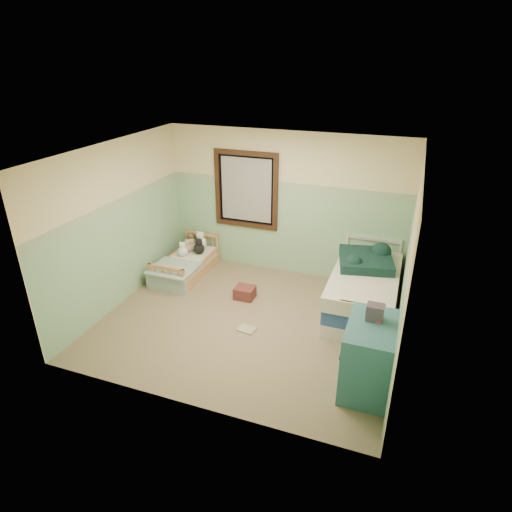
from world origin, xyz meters
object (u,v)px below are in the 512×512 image
(toddler_bed_frame, at_px, (186,269))
(plush_floor_cream, at_px, (184,260))
(red_pillow, at_px, (245,293))
(dresser, at_px, (369,356))
(twin_bed_frame, at_px, (362,305))
(plush_floor_tan, at_px, (155,275))
(floor_book, at_px, (247,329))

(toddler_bed_frame, bearing_deg, plush_floor_cream, 127.87)
(toddler_bed_frame, bearing_deg, red_pillow, -18.35)
(dresser, bearing_deg, twin_bed_frame, 99.02)
(red_pillow, bearing_deg, dresser, -34.14)
(toddler_bed_frame, bearing_deg, dresser, -28.64)
(red_pillow, bearing_deg, plush_floor_tan, -179.50)
(dresser, bearing_deg, plush_floor_tan, 159.44)
(toddler_bed_frame, distance_m, plush_floor_tan, 0.58)
(toddler_bed_frame, distance_m, floor_book, 2.08)
(plush_floor_tan, distance_m, dresser, 4.04)
(plush_floor_cream, distance_m, plush_floor_tan, 0.71)
(plush_floor_cream, xyz_separation_m, twin_bed_frame, (3.33, -0.43, -0.01))
(twin_bed_frame, bearing_deg, toddler_bed_frame, 176.72)
(plush_floor_tan, bearing_deg, dresser, -20.56)
(dresser, bearing_deg, plush_floor_cream, 149.65)
(red_pillow, bearing_deg, plush_floor_cream, 155.56)
(dresser, height_order, red_pillow, dresser)
(floor_book, bearing_deg, plush_floor_cream, 149.44)
(toddler_bed_frame, relative_size, floor_book, 5.55)
(red_pillow, height_order, floor_book, red_pillow)
(plush_floor_tan, xyz_separation_m, floor_book, (2.01, -0.82, -0.11))
(twin_bed_frame, relative_size, red_pillow, 5.89)
(plush_floor_cream, relative_size, floor_book, 0.99)
(plush_floor_cream, height_order, plush_floor_tan, plush_floor_cream)
(toddler_bed_frame, xyz_separation_m, twin_bed_frame, (3.14, -0.18, 0.02))
(toddler_bed_frame, distance_m, twin_bed_frame, 3.14)
(dresser, relative_size, floor_book, 3.54)
(toddler_bed_frame, height_order, plush_floor_cream, plush_floor_cream)
(red_pillow, relative_size, floor_book, 1.26)
(plush_floor_cream, bearing_deg, plush_floor_tan, -104.10)
(plush_floor_tan, relative_size, twin_bed_frame, 0.13)
(plush_floor_tan, xyz_separation_m, red_pillow, (1.66, 0.01, -0.02))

